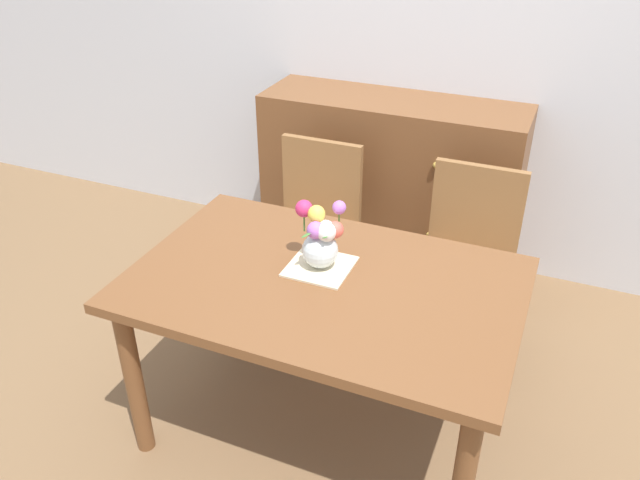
% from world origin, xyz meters
% --- Properties ---
extents(ground_plane, '(12.00, 12.00, 0.00)m').
position_xyz_m(ground_plane, '(0.00, 0.00, 0.00)').
color(ground_plane, brown).
extents(back_wall, '(7.00, 0.10, 2.80)m').
position_xyz_m(back_wall, '(0.00, 1.60, 1.40)').
color(back_wall, silver).
rests_on(back_wall, ground_plane).
extents(dining_table, '(1.42, 0.92, 0.75)m').
position_xyz_m(dining_table, '(0.00, 0.00, 0.65)').
color(dining_table, brown).
rests_on(dining_table, ground_plane).
extents(chair_left, '(0.42, 0.42, 0.90)m').
position_xyz_m(chair_left, '(-0.39, 0.80, 0.52)').
color(chair_left, olive).
rests_on(chair_left, ground_plane).
extents(chair_right, '(0.42, 0.42, 0.90)m').
position_xyz_m(chair_right, '(0.39, 0.80, 0.52)').
color(chair_right, olive).
rests_on(chair_right, ground_plane).
extents(dresser, '(1.40, 0.47, 1.00)m').
position_xyz_m(dresser, '(-0.16, 1.33, 0.50)').
color(dresser, brown).
rests_on(dresser, ground_plane).
extents(placemat, '(0.23, 0.23, 0.01)m').
position_xyz_m(placemat, '(-0.05, 0.07, 0.75)').
color(placemat, beige).
rests_on(placemat, dining_table).
extents(flower_vase, '(0.19, 0.18, 0.25)m').
position_xyz_m(flower_vase, '(-0.05, 0.08, 0.87)').
color(flower_vase, silver).
rests_on(flower_vase, placemat).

